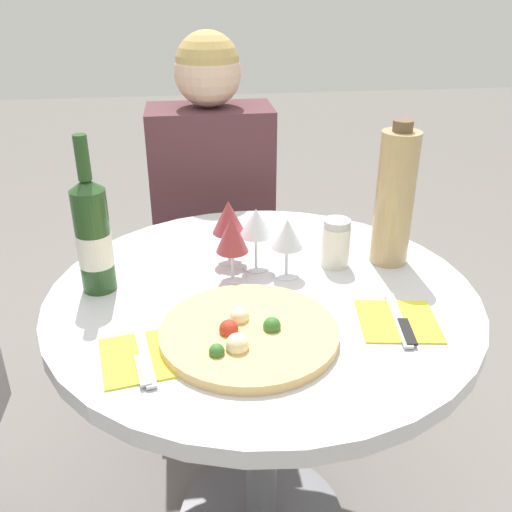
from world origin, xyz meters
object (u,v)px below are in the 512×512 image
at_px(dining_table, 262,344).
at_px(pizza_large, 248,333).
at_px(seated_diner, 215,245).
at_px(wine_bottle, 93,236).
at_px(chair_behind_diner, 214,256).
at_px(tall_carafe, 395,198).

xyz_separation_m(dining_table, pizza_large, (-0.05, -0.17, 0.15)).
bearing_deg(dining_table, seated_diner, 95.95).
relative_size(seated_diner, wine_bottle, 3.53).
relative_size(dining_table, chair_behind_diner, 1.05).
relative_size(dining_table, tall_carafe, 2.76).
distance_m(dining_table, wine_bottle, 0.44).
bearing_deg(wine_bottle, dining_table, -9.25).
height_order(dining_table, wine_bottle, wine_bottle).
bearing_deg(wine_bottle, chair_behind_diner, 68.76).
relative_size(chair_behind_diner, seated_diner, 0.74).
distance_m(chair_behind_diner, pizza_large, 1.00).
height_order(dining_table, pizza_large, pizza_large).
distance_m(pizza_large, tall_carafe, 0.48).
bearing_deg(chair_behind_diner, tall_carafe, 119.49).
height_order(dining_table, tall_carafe, tall_carafe).
height_order(seated_diner, tall_carafe, seated_diner).
bearing_deg(chair_behind_diner, dining_table, 94.86).
bearing_deg(wine_bottle, tall_carafe, 4.14).
xyz_separation_m(pizza_large, tall_carafe, (0.36, 0.27, 0.15)).
height_order(wine_bottle, tall_carafe, wine_bottle).
relative_size(seated_diner, tall_carafe, 3.57).
bearing_deg(chair_behind_diner, wine_bottle, 68.76).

